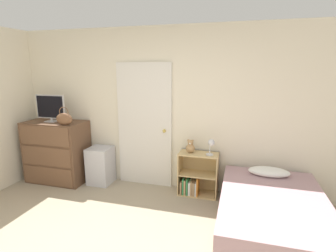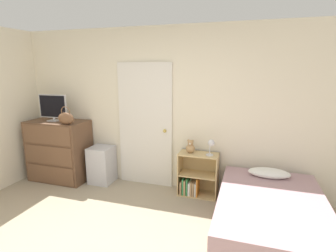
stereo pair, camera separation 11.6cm
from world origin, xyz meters
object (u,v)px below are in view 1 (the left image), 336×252
Objects in this scene: handbag at (64,119)px; storage_bin at (101,165)px; bookshelf at (195,178)px; dresser at (57,151)px; bed at (272,215)px; desk_lamp at (211,144)px; teddy_bear at (190,147)px; tv at (51,108)px.

storage_bin is (0.43, 0.27, -0.83)m from handbag.
handbag is 0.44× the size of bookshelf.
bed is (3.42, -0.63, -0.28)m from dresser.
dresser is 2.63m from desk_lamp.
dresser reaches higher than teddy_bear.
bed is at bearing -10.15° from tv.
tv is 2.40m from teddy_bear.
desk_lamp reaches higher than storage_bin.
desk_lamp is at bearing -0.37° from storage_bin.
desk_lamp is (2.27, 0.26, -0.31)m from handbag.
tv is 1.27m from storage_bin.
teddy_bear is at bearing 146.31° from bed.
tv is 0.86× the size of storage_bin.
desk_lamp is (1.84, -0.01, 0.52)m from storage_bin.
desk_lamp is at bearing 1.78° from dresser.
dresser is 4.22× the size of desk_lamp.
desk_lamp is (0.23, -0.05, 0.58)m from bookshelf.
teddy_bear reaches higher than bed.
desk_lamp is at bearing -11.84° from bookshelf.
dresser is at bearing -178.22° from desk_lamp.
handbag is 0.98m from storage_bin.
storage_bin is 1.59m from teddy_bear.
desk_lamp is at bearing 1.87° from tv.
handbag is (0.34, -0.18, 0.62)m from dresser.
storage_bin is at bearing -178.82° from teddy_bear.
tv is 2.16× the size of desk_lamp.
handbag reaches higher than teddy_bear.
dresser is 3.59× the size of handbag.
teddy_bear is at bearing 3.10° from dresser.
storage_bin is (0.82, 0.10, -0.97)m from tv.
dresser is 2.40m from bookshelf.
bookshelf reaches higher than storage_bin.
tv reaches higher than bed.
handbag is 1.18× the size of desk_lamp.
handbag is at bearing -24.46° from tv.
handbag is 0.47× the size of storage_bin.
desk_lamp reaches higher than bookshelf.
dresser reaches higher than bookshelf.
bookshelf is at bearing 3.09° from dresser.
handbag is at bearing 171.78° from bed.
tv is 2.57× the size of teddy_bear.
storage_bin is at bearing 32.65° from handbag.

